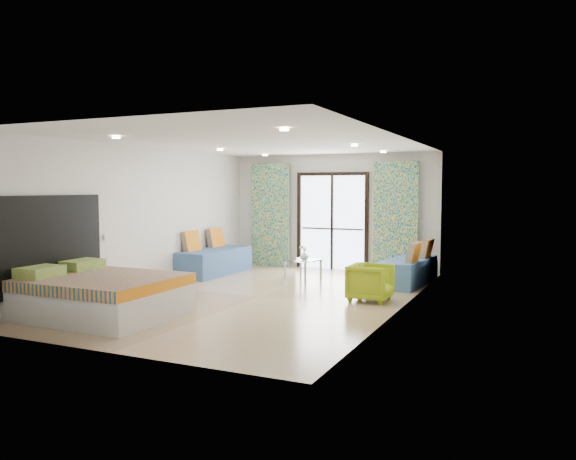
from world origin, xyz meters
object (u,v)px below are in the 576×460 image
at_px(daybed_right, 408,270).
at_px(armchair, 371,281).
at_px(bed, 99,295).
at_px(daybed_left, 214,260).
at_px(coffee_table, 303,262).

bearing_deg(daybed_right, armchair, -91.14).
height_order(bed, daybed_left, daybed_left).
relative_size(bed, armchair, 3.18).
bearing_deg(daybed_right, bed, -121.88).
bearing_deg(daybed_left, bed, -79.52).
height_order(bed, coffee_table, bed).
distance_m(daybed_left, coffee_table, 2.07).
height_order(bed, daybed_right, daybed_right).
distance_m(bed, armchair, 4.36).
distance_m(bed, daybed_left, 4.26).
bearing_deg(armchair, daybed_right, -6.10).
bearing_deg(bed, coffee_table, 72.24).
bearing_deg(armchair, daybed_left, 71.05).
relative_size(daybed_left, coffee_table, 2.68).
distance_m(daybed_right, coffee_table, 2.19).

